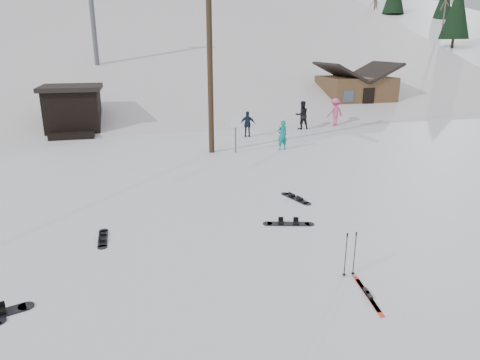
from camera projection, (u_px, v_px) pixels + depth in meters
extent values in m
plane|color=white|center=(245.00, 346.00, 7.45)|extent=(200.00, 200.00, 0.00)
cube|color=silver|center=(148.00, 168.00, 61.93)|extent=(60.00, 85.24, 65.97)
cube|color=white|center=(401.00, 154.00, 65.83)|extent=(45.66, 93.98, 54.59)
cylinder|color=#3A2819|center=(210.00, 56.00, 19.50)|extent=(0.26, 0.26, 9.00)
cylinder|color=#595B60|center=(236.00, 134.00, 20.47)|extent=(0.07, 0.07, 1.80)
cube|color=white|center=(236.00, 121.00, 20.24)|extent=(0.50, 0.04, 0.60)
cube|color=black|center=(74.00, 111.00, 25.33)|extent=(3.00, 3.00, 2.50)
cube|color=black|center=(71.00, 88.00, 24.91)|extent=(3.40, 3.40, 0.25)
cube|color=black|center=(72.00, 135.00, 24.00)|extent=(2.40, 1.20, 0.30)
cylinder|color=#595B60|center=(92.00, 13.00, 32.06)|extent=(0.36, 0.36, 8.00)
cube|color=brown|center=(355.00, 95.00, 32.71)|extent=(5.00, 4.00, 2.70)
cube|color=black|center=(340.00, 72.00, 31.89)|extent=(2.69, 4.40, 1.43)
cube|color=black|center=(373.00, 72.00, 32.51)|extent=(2.69, 4.40, 1.43)
cube|color=black|center=(368.00, 101.00, 30.92)|extent=(0.90, 0.06, 1.90)
cube|color=red|center=(369.00, 297.00, 8.87)|extent=(0.29, 1.38, 0.02)
cube|color=black|center=(369.00, 295.00, 8.86)|extent=(0.11, 0.26, 0.06)
cube|color=red|center=(366.00, 293.00, 9.01)|extent=(0.29, 1.38, 0.02)
cube|color=black|center=(366.00, 291.00, 8.99)|extent=(0.11, 0.26, 0.06)
cylinder|color=black|center=(346.00, 256.00, 9.51)|extent=(0.02, 0.02, 1.04)
cylinder|color=black|center=(344.00, 274.00, 9.66)|extent=(0.08, 0.08, 0.01)
cylinder|color=black|center=(347.00, 235.00, 9.36)|extent=(0.03, 0.03, 0.10)
cylinder|color=black|center=(354.00, 255.00, 9.56)|extent=(0.02, 0.02, 1.04)
cylinder|color=black|center=(353.00, 273.00, 9.71)|extent=(0.08, 0.08, 0.01)
cylinder|color=black|center=(356.00, 234.00, 9.41)|extent=(0.03, 0.03, 0.10)
cylinder|color=black|center=(26.00, 306.00, 8.54)|extent=(0.31, 0.31, 0.03)
cube|color=black|center=(1.00, 311.00, 8.31)|extent=(0.23, 0.26, 0.09)
cube|color=black|center=(103.00, 239.00, 11.54)|extent=(0.27, 1.08, 0.02)
cylinder|color=black|center=(104.00, 231.00, 12.03)|extent=(0.25, 0.25, 0.02)
cylinder|color=black|center=(102.00, 247.00, 11.04)|extent=(0.25, 0.25, 0.02)
cube|color=black|center=(103.00, 234.00, 11.70)|extent=(0.18, 0.13, 0.07)
cube|color=black|center=(103.00, 240.00, 11.35)|extent=(0.18, 0.13, 0.07)
cube|color=black|center=(288.00, 224.00, 12.48)|extent=(1.25, 0.60, 0.02)
cylinder|color=black|center=(309.00, 224.00, 12.46)|extent=(0.28, 0.28, 0.02)
cylinder|color=black|center=(268.00, 224.00, 12.50)|extent=(0.28, 0.28, 0.02)
cube|color=black|center=(296.00, 222.00, 12.46)|extent=(0.20, 0.23, 0.08)
cube|color=black|center=(281.00, 222.00, 12.47)|extent=(0.20, 0.23, 0.08)
cube|color=black|center=(296.00, 199.00, 14.53)|extent=(0.63, 1.21, 0.02)
cylinder|color=black|center=(285.00, 194.00, 15.01)|extent=(0.27, 0.27, 0.02)
cylinder|color=black|center=(307.00, 204.00, 14.05)|extent=(0.27, 0.27, 0.02)
cube|color=black|center=(292.00, 195.00, 14.68)|extent=(0.23, 0.20, 0.08)
cube|color=black|center=(300.00, 199.00, 14.34)|extent=(0.23, 0.20, 0.08)
imported|color=#0D8382|center=(282.00, 135.00, 21.14)|extent=(0.60, 0.45, 1.47)
imported|color=black|center=(302.00, 115.00, 26.33)|extent=(0.85, 0.67, 1.72)
imported|color=#E85288|center=(335.00, 112.00, 27.39)|extent=(1.25, 0.87, 1.76)
imported|color=#18203C|center=(248.00, 124.00, 24.10)|extent=(0.91, 0.53, 1.45)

